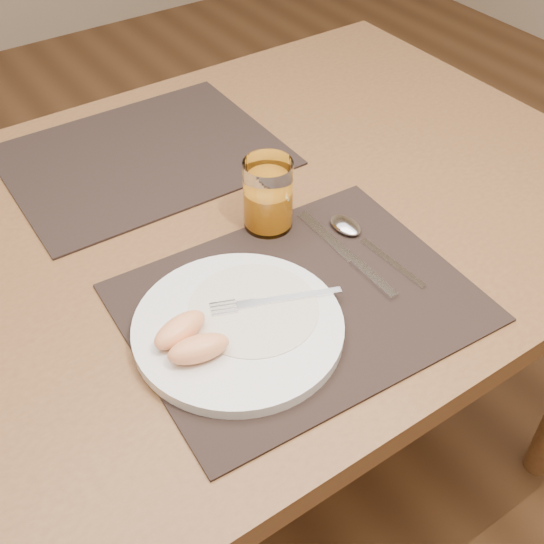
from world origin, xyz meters
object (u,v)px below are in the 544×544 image
at_px(table, 206,265).
at_px(placemat_near, 299,302).
at_px(knife, 353,260).
at_px(spoon, 352,231).
at_px(juice_glass, 268,198).
at_px(placemat_far, 143,156).
at_px(fork, 265,302).
at_px(plate, 238,328).

height_order(table, placemat_near, placemat_near).
height_order(knife, spoon, spoon).
bearing_deg(spoon, juice_glass, 135.48).
bearing_deg(spoon, placemat_near, -154.63).
bearing_deg(knife, table, 123.66).
distance_m(placemat_far, juice_glass, 0.29).
relative_size(table, placemat_far, 3.11).
relative_size(placemat_near, fork, 2.68).
bearing_deg(table, knife, -56.34).
relative_size(plate, fork, 1.61).
xyz_separation_m(placemat_far, juice_glass, (0.07, -0.28, 0.05)).
distance_m(table, fork, 0.24).
xyz_separation_m(table, plate, (-0.08, -0.22, 0.10)).
distance_m(placemat_near, spoon, 0.17).
bearing_deg(plate, placemat_near, 0.19).
height_order(plate, knife, plate).
relative_size(plate, spoon, 1.41).
bearing_deg(placemat_far, fork, -94.71).
relative_size(fork, knife, 0.76).
bearing_deg(juice_glass, table, 143.27).
distance_m(placemat_near, juice_glass, 0.18).
xyz_separation_m(placemat_near, knife, (0.11, 0.02, 0.00)).
xyz_separation_m(table, fork, (-0.03, -0.21, 0.11)).
bearing_deg(table, placemat_far, 87.77).
bearing_deg(knife, fork, -176.06).
xyz_separation_m(placemat_near, plate, (-0.10, -0.00, 0.01)).
relative_size(placemat_far, spoon, 2.35).
relative_size(plate, knife, 1.23).
xyz_separation_m(fork, juice_glass, (0.11, 0.15, 0.03)).
bearing_deg(juice_glass, fork, -125.60).
bearing_deg(spoon, table, 138.91).
height_order(table, placemat_far, placemat_far).
relative_size(knife, spoon, 1.15).
distance_m(knife, juice_glass, 0.16).
height_order(table, knife, knife).
distance_m(plate, fork, 0.05).
bearing_deg(table, fork, -97.29).
distance_m(placemat_far, spoon, 0.40).
distance_m(table, plate, 0.25).
relative_size(placemat_near, spoon, 2.35).
distance_m(spoon, juice_glass, 0.13).
height_order(placemat_far, juice_glass, juice_glass).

